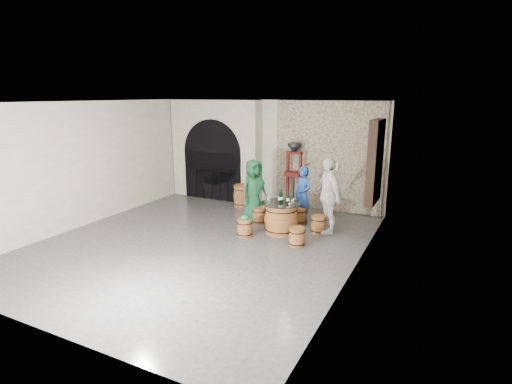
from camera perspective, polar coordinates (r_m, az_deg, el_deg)
The scene contains 31 objects.
ground at distance 9.45m, azimuth -7.75°, elevation -7.20°, with size 8.00×8.00×0.00m, color #323235.
wall_back at distance 12.46m, azimuth 2.36°, elevation 5.65°, with size 8.00×8.00×0.00m, color beige.
wall_front at distance 6.24m, azimuth -29.25°, elevation -4.48°, with size 8.00×8.00×0.00m, color beige.
wall_left at distance 11.33m, azimuth -22.91°, elevation 3.75°, with size 8.00×8.00×0.00m, color beige.
wall_right at distance 7.63m, azimuth 14.20°, elevation -0.01°, with size 8.00×8.00×0.00m, color beige.
ceiling at distance 8.83m, azimuth -8.44°, elevation 12.58°, with size 8.00×8.00×0.00m, color beige.
stone_facing_panel at distance 11.79m, azimuth 10.28°, elevation 4.98°, with size 3.20×0.12×3.18m, color #ABA388.
arched_opening at distance 13.12m, azimuth -5.76°, elevation 5.93°, with size 3.10×0.60×3.19m.
shuttered_window at distance 9.93m, azimuth 16.60°, elevation 4.16°, with size 0.23×1.10×2.00m.
barrel_table at distance 9.91m, azimuth 3.60°, elevation -3.73°, with size 1.00×1.00×0.77m.
barrel_stool_left at distance 10.67m, azimuth 0.48°, elevation -3.37°, with size 0.39×0.39×0.43m.
barrel_stool_far at distance 10.73m, azimuth 6.22°, elevation -3.36°, with size 0.39×0.39×0.43m.
barrel_stool_right at distance 10.08m, azimuth 8.88°, elevation -4.59°, with size 0.39×0.39×0.43m.
barrel_stool_near_right at distance 9.17m, azimuth 5.85°, elevation -6.39°, with size 0.39×0.39×0.43m.
barrel_stool_near_left at distance 9.72m, azimuth -1.64°, elevation -5.12°, with size 0.39×0.39×0.43m.
green_cap at distance 9.64m, azimuth -1.64°, elevation -3.69°, with size 0.23×0.18×0.10m.
person_green at distance 10.71m, azimuth -0.30°, elevation 0.20°, with size 0.83×0.54×1.69m, color #134729.
person_blue at distance 10.71m, azimuth 6.68°, elevation -0.37°, with size 0.55×0.36×1.52m, color #1A4293.
person_white at distance 9.91m, azimuth 10.26°, elevation -0.56°, with size 1.11×0.46×1.89m, color silver.
wine_bottle_left at distance 9.81m, azimuth 3.44°, elevation -0.74°, with size 0.08×0.08×0.32m.
wine_bottle_center at distance 9.72m, azimuth 4.58°, elevation -0.90°, with size 0.08×0.08×0.32m.
wine_bottle_right at distance 9.83m, azimuth 3.66°, elevation -0.71°, with size 0.08×0.08×0.32m.
tasting_glass_a at distance 9.79m, azimuth 1.85°, elevation -1.26°, with size 0.05×0.05×0.10m, color #BD7624, non-canonical shape.
tasting_glass_b at distance 9.75m, azimuth 5.17°, elevation -1.37°, with size 0.05×0.05×0.10m, color #BD7624, non-canonical shape.
tasting_glass_c at distance 10.04m, azimuth 3.25°, elevation -0.89°, with size 0.05×0.05×0.10m, color #BD7624, non-canonical shape.
tasting_glass_d at distance 9.88m, azimuth 5.39°, elevation -1.17°, with size 0.05×0.05×0.10m, color #BD7624, non-canonical shape.
tasting_glass_e at distance 9.45m, azimuth 4.81°, elevation -1.86°, with size 0.05×0.05×0.10m, color #BD7624, non-canonical shape.
tasting_glass_f at distance 10.01m, azimuth 1.71°, elevation -0.91°, with size 0.05×0.05×0.10m, color #BD7624, non-canonical shape.
side_barrel at distance 12.22m, azimuth -2.08°, elevation -0.55°, with size 0.51×0.51×0.68m.
corking_press at distance 11.78m, azimuth 5.45°, elevation 2.96°, with size 0.84×0.53×1.99m.
control_box at distance 11.69m, azimuth 11.29°, elevation 3.61°, with size 0.18×0.10×0.22m, color silver.
Camera 1 is at (5.01, -7.27, 3.37)m, focal length 28.00 mm.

